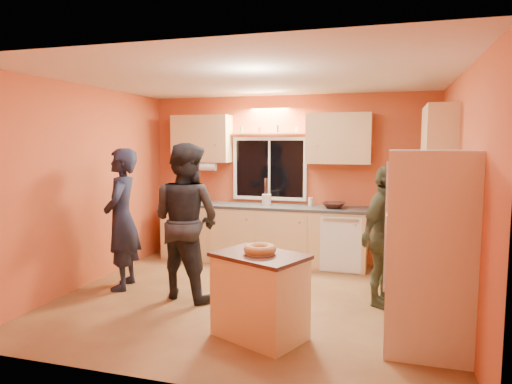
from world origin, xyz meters
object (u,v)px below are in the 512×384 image
(island, at_px, (260,295))
(person_center, at_px, (186,221))
(person_left, at_px, (122,219))
(refrigerator, at_px, (428,251))
(person_right, at_px, (384,236))

(island, bearing_deg, person_center, 166.78)
(person_left, distance_m, person_center, 0.93)
(person_left, bearing_deg, refrigerator, 61.51)
(person_left, relative_size, person_right, 1.11)
(refrigerator, xyz_separation_m, person_right, (-0.39, 1.05, -0.09))
(refrigerator, relative_size, person_left, 1.00)
(island, relative_size, person_right, 0.62)
(person_right, bearing_deg, island, 162.30)
(refrigerator, xyz_separation_m, person_center, (-2.68, 0.70, 0.03))
(refrigerator, bearing_deg, person_right, 110.30)
(person_left, height_order, person_right, person_left)
(refrigerator, bearing_deg, island, -172.86)
(refrigerator, distance_m, person_center, 2.77)
(person_left, bearing_deg, person_right, 78.59)
(person_left, height_order, person_center, person_center)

